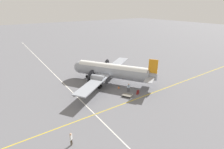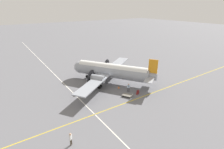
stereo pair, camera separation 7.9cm
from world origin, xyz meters
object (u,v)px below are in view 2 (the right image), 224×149
at_px(baggage_cart, 127,95).
at_px(passenger_boarding, 129,87).
at_px(crew_foreground, 71,138).
at_px(suitcase_upright_spare, 138,92).
at_px(suitcase_near_door, 137,93).
at_px(airliner_main, 110,71).
at_px(traffic_cone, 119,87).

bearing_deg(baggage_cart, passenger_boarding, -73.22).
bearing_deg(crew_foreground, suitcase_upright_spare, -21.81).
relative_size(suitcase_upright_spare, baggage_cart, 0.29).
bearing_deg(suitcase_upright_spare, suitcase_near_door, -139.49).
height_order(passenger_boarding, baggage_cart, passenger_boarding).
bearing_deg(suitcase_near_door, crew_foreground, -161.16).
relative_size(airliner_main, suitcase_upright_spare, 33.88).
distance_m(crew_foreground, baggage_cart, 14.20).
bearing_deg(baggage_cart, airliner_main, -36.89).
relative_size(baggage_cart, traffic_cone, 4.35).
height_order(suitcase_near_door, traffic_cone, suitcase_near_door).
height_order(airliner_main, traffic_cone, airliner_main).
bearing_deg(airliner_main, suitcase_upright_spare, 157.25).
relative_size(passenger_boarding, traffic_cone, 3.49).
height_order(airliner_main, baggage_cart, airliner_main).
distance_m(airliner_main, crew_foreground, 19.17).
bearing_deg(passenger_boarding, baggage_cart, 90.24).
height_order(passenger_boarding, suitcase_near_door, passenger_boarding).
bearing_deg(baggage_cart, suitcase_upright_spare, -118.99).
xyz_separation_m(suitcase_near_door, suitcase_upright_spare, (0.44, 0.38, 0.03)).
height_order(airliner_main, crew_foreground, airliner_main).
relative_size(suitcase_upright_spare, traffic_cone, 1.24).
relative_size(crew_foreground, suitcase_near_door, 3.18).
distance_m(airliner_main, passenger_boarding, 6.17).
relative_size(airliner_main, baggage_cart, 9.68).
bearing_deg(traffic_cone, passenger_boarding, -75.56).
xyz_separation_m(crew_foreground, baggage_cart, (13.04, 5.56, -0.77)).
relative_size(passenger_boarding, baggage_cart, 0.80).
distance_m(airliner_main, suitcase_near_door, 8.15).
xyz_separation_m(passenger_boarding, suitcase_near_door, (0.74, -1.77, -0.79)).
bearing_deg(crew_foreground, passenger_boarding, -15.67).
height_order(airliner_main, passenger_boarding, airliner_main).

